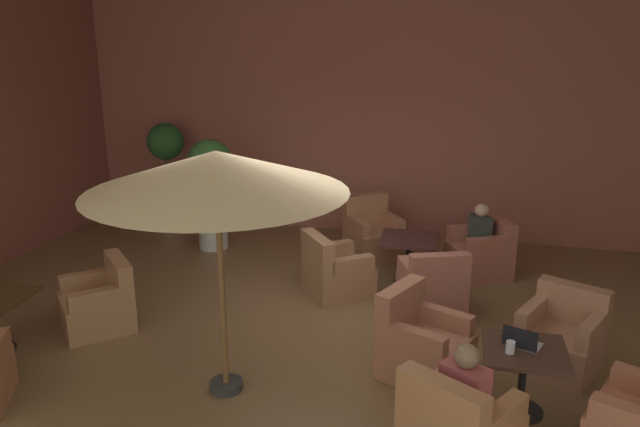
{
  "coord_description": "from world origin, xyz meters",
  "views": [
    {
      "loc": [
        1.68,
        -6.19,
        3.34
      ],
      "look_at": [
        0.0,
        0.4,
        1.34
      ],
      "focal_mm": 34.95,
      "sensor_mm": 36.0,
      "label": 1
    }
  ],
  "objects_px": {
    "armchair_front_right_south": "(335,272)",
    "patron_by_window": "(465,385)",
    "potted_tree_left_corner": "(167,162)",
    "armchair_mid_center_north": "(100,304)",
    "armchair_front_right_north": "(481,254)",
    "open_laptop": "(521,342)",
    "armchair_front_left_south": "(561,340)",
    "armchair_front_left_west": "(422,346)",
    "patron_blue_shirt": "(480,227)",
    "iced_drink_cup": "(510,347)",
    "armchair_front_right_west": "(432,290)",
    "armchair_front_right_east": "(372,235)",
    "potted_tree_mid_left": "(210,176)",
    "cafe_table_front_right": "(409,247)",
    "cafe_table_front_left": "(524,365)",
    "patio_umbrella_tall_red": "(216,173)"
  },
  "relations": [
    {
      "from": "iced_drink_cup",
      "to": "armchair_front_right_south",
      "type": "bearing_deg",
      "value": 132.55
    },
    {
      "from": "armchair_front_right_west",
      "to": "patron_by_window",
      "type": "bearing_deg",
      "value": -80.54
    },
    {
      "from": "armchair_front_right_north",
      "to": "open_laptop",
      "type": "relative_size",
      "value": 2.72
    },
    {
      "from": "iced_drink_cup",
      "to": "cafe_table_front_right",
      "type": "bearing_deg",
      "value": 112.43
    },
    {
      "from": "cafe_table_front_left",
      "to": "armchair_front_left_west",
      "type": "xyz_separation_m",
      "value": [
        -0.94,
        0.41,
        -0.15
      ]
    },
    {
      "from": "armchair_front_left_west",
      "to": "iced_drink_cup",
      "type": "distance_m",
      "value": 1.01
    },
    {
      "from": "patron_blue_shirt",
      "to": "armchair_front_right_south",
      "type": "bearing_deg",
      "value": -147.66
    },
    {
      "from": "potted_tree_mid_left",
      "to": "armchair_front_left_south",
      "type": "bearing_deg",
      "value": -27.29
    },
    {
      "from": "armchair_front_right_north",
      "to": "armchair_front_right_east",
      "type": "xyz_separation_m",
      "value": [
        -1.62,
        0.38,
        0.02
      ]
    },
    {
      "from": "potted_tree_mid_left",
      "to": "open_laptop",
      "type": "xyz_separation_m",
      "value": [
        4.49,
        -3.44,
        -0.5
      ]
    },
    {
      "from": "potted_tree_mid_left",
      "to": "open_laptop",
      "type": "relative_size",
      "value": 4.74
    },
    {
      "from": "cafe_table_front_left",
      "to": "open_laptop",
      "type": "bearing_deg",
      "value": 128.42
    },
    {
      "from": "armchair_front_right_west",
      "to": "patron_blue_shirt",
      "type": "distance_m",
      "value": 1.64
    },
    {
      "from": "potted_tree_left_corner",
      "to": "armchair_mid_center_north",
      "type": "bearing_deg",
      "value": -74.36
    },
    {
      "from": "armchair_front_right_north",
      "to": "iced_drink_cup",
      "type": "distance_m",
      "value": 3.48
    },
    {
      "from": "armchair_mid_center_north",
      "to": "patio_umbrella_tall_red",
      "type": "bearing_deg",
      "value": -24.2
    },
    {
      "from": "cafe_table_front_left",
      "to": "iced_drink_cup",
      "type": "xyz_separation_m",
      "value": [
        -0.14,
        -0.09,
        0.21
      ]
    },
    {
      "from": "open_laptop",
      "to": "armchair_front_right_west",
      "type": "bearing_deg",
      "value": 117.12
    },
    {
      "from": "armchair_front_right_east",
      "to": "potted_tree_mid_left",
      "type": "distance_m",
      "value": 2.67
    },
    {
      "from": "armchair_front_right_west",
      "to": "armchair_front_left_west",
      "type": "bearing_deg",
      "value": -89.58
    },
    {
      "from": "potted_tree_mid_left",
      "to": "patron_by_window",
      "type": "distance_m",
      "value": 5.92
    },
    {
      "from": "armchair_front_left_south",
      "to": "armchair_front_right_north",
      "type": "distance_m",
      "value": 2.56
    },
    {
      "from": "armchair_front_right_north",
      "to": "armchair_mid_center_north",
      "type": "xyz_separation_m",
      "value": [
        -4.28,
        -2.8,
        -0.01
      ]
    },
    {
      "from": "armchair_front_right_north",
      "to": "open_laptop",
      "type": "distance_m",
      "value": 3.35
    },
    {
      "from": "armchair_front_right_south",
      "to": "armchair_front_right_north",
      "type": "bearing_deg",
      "value": 32.26
    },
    {
      "from": "open_laptop",
      "to": "armchair_front_left_south",
      "type": "bearing_deg",
      "value": 62.07
    },
    {
      "from": "armchair_front_right_north",
      "to": "patron_blue_shirt",
      "type": "distance_m",
      "value": 0.4
    },
    {
      "from": "iced_drink_cup",
      "to": "cafe_table_front_left",
      "type": "bearing_deg",
      "value": 35.0
    },
    {
      "from": "armchair_front_right_west",
      "to": "potted_tree_mid_left",
      "type": "bearing_deg",
      "value": 155.19
    },
    {
      "from": "armchair_front_right_north",
      "to": "armchair_front_right_west",
      "type": "bearing_deg",
      "value": -110.37
    },
    {
      "from": "armchair_front_right_south",
      "to": "open_laptop",
      "type": "xyz_separation_m",
      "value": [
        2.19,
        -2.14,
        0.38
      ]
    },
    {
      "from": "armchair_front_right_south",
      "to": "patron_by_window",
      "type": "height_order",
      "value": "patron_by_window"
    },
    {
      "from": "cafe_table_front_right",
      "to": "armchair_front_right_west",
      "type": "xyz_separation_m",
      "value": [
        0.4,
        -1.02,
        -0.17
      ]
    },
    {
      "from": "armchair_front_left_west",
      "to": "armchair_mid_center_north",
      "type": "bearing_deg",
      "value": 177.8
    },
    {
      "from": "armchair_front_left_west",
      "to": "open_laptop",
      "type": "relative_size",
      "value": 2.72
    },
    {
      "from": "armchair_front_left_west",
      "to": "iced_drink_cup",
      "type": "bearing_deg",
      "value": -32.22
    },
    {
      "from": "open_laptop",
      "to": "patron_by_window",
      "type": "bearing_deg",
      "value": -118.07
    },
    {
      "from": "patron_by_window",
      "to": "open_laptop",
      "type": "distance_m",
      "value": 1.0
    },
    {
      "from": "cafe_table_front_right",
      "to": "armchair_front_left_west",
      "type": "bearing_deg",
      "value": -80.4
    },
    {
      "from": "armchair_front_right_south",
      "to": "potted_tree_mid_left",
      "type": "bearing_deg",
      "value": 150.59
    },
    {
      "from": "armchair_front_left_south",
      "to": "potted_tree_left_corner",
      "type": "distance_m",
      "value": 7.1
    },
    {
      "from": "armchair_mid_center_north",
      "to": "patron_blue_shirt",
      "type": "bearing_deg",
      "value": 33.2
    },
    {
      "from": "armchair_front_right_south",
      "to": "armchair_front_right_west",
      "type": "height_order",
      "value": "armchair_front_right_west"
    },
    {
      "from": "patron_blue_shirt",
      "to": "iced_drink_cup",
      "type": "bearing_deg",
      "value": -85.35
    },
    {
      "from": "armchair_front_right_north",
      "to": "armchair_front_right_east",
      "type": "distance_m",
      "value": 1.67
    },
    {
      "from": "armchair_front_left_west",
      "to": "potted_tree_mid_left",
      "type": "height_order",
      "value": "potted_tree_mid_left"
    },
    {
      "from": "armchair_front_right_north",
      "to": "open_laptop",
      "type": "bearing_deg",
      "value": -84.02
    },
    {
      "from": "patio_umbrella_tall_red",
      "to": "potted_tree_mid_left",
      "type": "distance_m",
      "value": 4.31
    },
    {
      "from": "cafe_table_front_left",
      "to": "armchair_front_right_south",
      "type": "relative_size",
      "value": 0.7
    },
    {
      "from": "armchair_front_right_east",
      "to": "cafe_table_front_left",
      "type": "bearing_deg",
      "value": -61.77
    }
  ]
}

